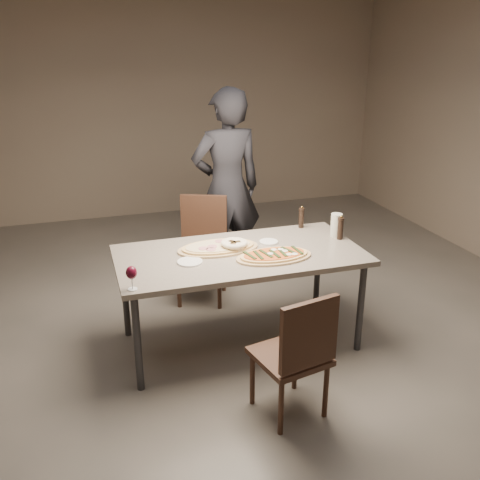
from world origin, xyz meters
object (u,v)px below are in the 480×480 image
object	(u,v)px
dining_table	(240,260)
diner	(227,188)
ham_pizza	(218,247)
bread_basket	(234,245)
chair_far	(203,242)
carafe	(336,225)
chair_near	(298,351)
pepper_mill_left	(340,228)
zucchini_pizza	(274,256)

from	to	relation	value
dining_table	diner	distance (m)	1.22
ham_pizza	bread_basket	bearing A→B (deg)	-17.88
chair_far	diner	bearing A→B (deg)	-115.89
bread_basket	chair_far	xyz separation A→B (m)	(-0.04, 0.83, -0.28)
dining_table	carafe	bearing A→B (deg)	7.37
ham_pizza	diner	distance (m)	1.14
carafe	chair_near	distance (m)	1.35
bread_basket	diner	size ratio (longest dim) A/B	0.11
ham_pizza	pepper_mill_left	distance (m)	0.97
ham_pizza	chair_near	size ratio (longest dim) A/B	0.72
chair_near	chair_far	size ratio (longest dim) A/B	0.93
dining_table	chair_far	xyz separation A→B (m)	(-0.07, 0.89, -0.18)
zucchini_pizza	bread_basket	bearing A→B (deg)	135.11
zucchini_pizza	chair_far	bearing A→B (deg)	103.98
dining_table	ham_pizza	distance (m)	0.19
carafe	chair_far	xyz separation A→B (m)	(-0.90, 0.79, -0.33)
carafe	chair_far	world-z (taller)	carafe
chair_near	chair_far	world-z (taller)	chair_far
zucchini_pizza	pepper_mill_left	world-z (taller)	pepper_mill_left
diner	pepper_mill_left	bearing A→B (deg)	113.89
chair_far	ham_pizza	bearing A→B (deg)	107.31
pepper_mill_left	carafe	distance (m)	0.07
chair_near	diner	size ratio (longest dim) A/B	0.47
bread_basket	carafe	distance (m)	0.86
chair_near	chair_far	xyz separation A→B (m)	(-0.13, 1.84, 0.04)
chair_far	bread_basket	bearing A→B (deg)	115.08
pepper_mill_left	diner	bearing A→B (deg)	117.40
zucchini_pizza	pepper_mill_left	bearing A→B (deg)	17.30
ham_pizza	chair_far	bearing A→B (deg)	91.79
bread_basket	diner	distance (m)	1.15
bread_basket	chair_near	distance (m)	1.06
pepper_mill_left	chair_far	bearing A→B (deg)	136.39
dining_table	diner	bearing A→B (deg)	78.34
dining_table	chair_far	world-z (taller)	chair_far
dining_table	bread_basket	bearing A→B (deg)	112.48
chair_far	chair_near	bearing A→B (deg)	116.17
dining_table	ham_pizza	size ratio (longest dim) A/B	2.94
zucchini_pizza	diner	xyz separation A→B (m)	(0.04, 1.34, 0.15)
bread_basket	chair_near	bearing A→B (deg)	-85.08
carafe	chair_near	world-z (taller)	carafe
bread_basket	chair_near	size ratio (longest dim) A/B	0.23
zucchini_pizza	bread_basket	xyz separation A→B (m)	(-0.23, 0.23, 0.03)
diner	carafe	bearing A→B (deg)	115.41
chair_near	ham_pizza	bearing A→B (deg)	88.65
dining_table	chair_near	xyz separation A→B (m)	(0.06, -0.95, -0.21)
pepper_mill_left	bread_basket	bearing A→B (deg)	178.32
pepper_mill_left	carafe	world-z (taller)	pepper_mill_left
dining_table	pepper_mill_left	world-z (taller)	pepper_mill_left
zucchini_pizza	diner	world-z (taller)	diner
ham_pizza	pepper_mill_left	bearing A→B (deg)	2.19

